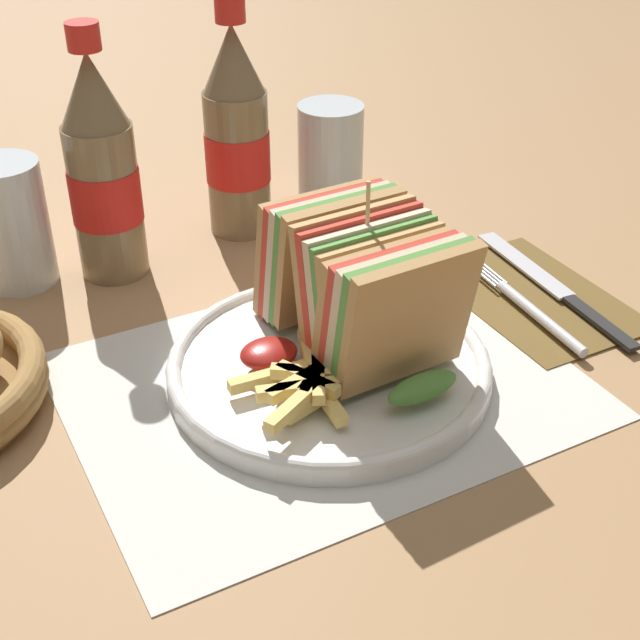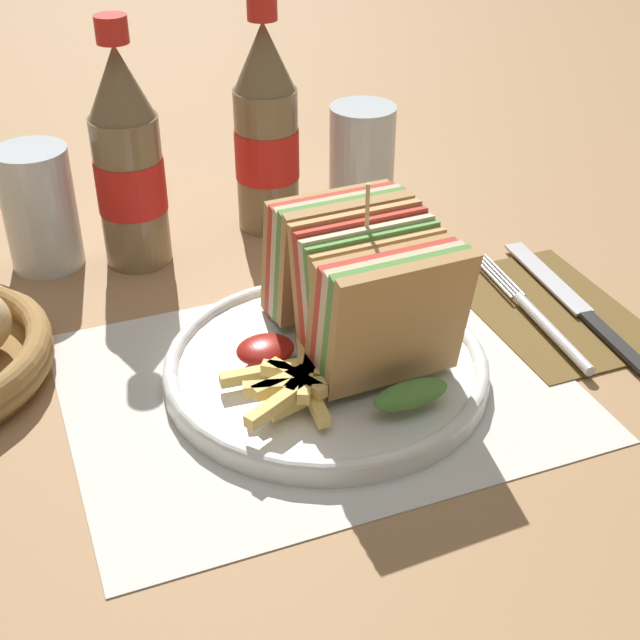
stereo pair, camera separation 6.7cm
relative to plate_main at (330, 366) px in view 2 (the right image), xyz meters
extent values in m
plane|color=#9E754C|center=(0.00, -0.01, -0.01)|extent=(4.00, 4.00, 0.00)
cube|color=silver|center=(-0.01, -0.01, -0.01)|extent=(0.37, 0.29, 0.00)
cylinder|color=white|center=(0.00, 0.00, 0.00)|extent=(0.25, 0.25, 0.01)
torus|color=white|center=(0.00, 0.00, 0.00)|extent=(0.25, 0.25, 0.01)
cube|color=tan|center=(0.03, -0.06, 0.06)|extent=(0.11, 0.03, 0.10)
cube|color=#518E3D|center=(0.03, -0.05, 0.06)|extent=(0.11, 0.03, 0.10)
cube|color=beige|center=(0.03, -0.04, 0.06)|extent=(0.11, 0.03, 0.10)
cube|color=red|center=(0.03, -0.03, 0.06)|extent=(0.11, 0.03, 0.10)
cube|color=tan|center=(0.03, -0.02, 0.06)|extent=(0.11, 0.03, 0.10)
ellipsoid|color=#518E3D|center=(0.03, -0.08, 0.02)|extent=(0.06, 0.02, 0.02)
cube|color=tan|center=(0.03, -0.03, 0.06)|extent=(0.11, 0.03, 0.10)
cube|color=#518E3D|center=(0.03, -0.02, 0.06)|extent=(0.11, 0.03, 0.10)
cube|color=beige|center=(0.03, -0.01, 0.06)|extent=(0.11, 0.03, 0.10)
cube|color=red|center=(0.03, 0.00, 0.06)|extent=(0.11, 0.03, 0.10)
cube|color=tan|center=(0.03, 0.01, 0.06)|extent=(0.11, 0.03, 0.10)
ellipsoid|color=#518E3D|center=(0.03, -0.03, 0.02)|extent=(0.06, 0.02, 0.02)
cube|color=tan|center=(0.03, 0.04, 0.06)|extent=(0.11, 0.03, 0.10)
cube|color=#518E3D|center=(0.03, 0.05, 0.06)|extent=(0.11, 0.03, 0.10)
cube|color=beige|center=(0.03, 0.06, 0.06)|extent=(0.11, 0.03, 0.10)
cube|color=red|center=(0.03, 0.07, 0.06)|extent=(0.11, 0.03, 0.10)
cube|color=tan|center=(0.03, 0.08, 0.06)|extent=(0.11, 0.03, 0.10)
ellipsoid|color=#518E3D|center=(0.03, 0.02, 0.02)|extent=(0.06, 0.02, 0.02)
cylinder|color=tan|center=(0.03, 0.00, 0.08)|extent=(0.00, 0.00, 0.14)
cube|color=#E5C166|center=(-0.05, -0.01, 0.01)|extent=(0.07, 0.01, 0.01)
cube|color=#E5C166|center=(-0.03, -0.05, 0.01)|extent=(0.01, 0.05, 0.01)
cube|color=#E5C166|center=(-0.05, -0.05, 0.01)|extent=(0.05, 0.02, 0.01)
cube|color=#E5C166|center=(-0.06, -0.06, 0.02)|extent=(0.05, 0.03, 0.01)
cube|color=#E5C166|center=(-0.02, -0.01, 0.02)|extent=(0.03, 0.06, 0.01)
cube|color=#E5C166|center=(-0.03, -0.04, 0.02)|extent=(0.03, 0.05, 0.01)
cube|color=#E5C166|center=(-0.04, -0.04, 0.02)|extent=(0.03, 0.05, 0.01)
cube|color=#E5C166|center=(-0.03, -0.03, 0.02)|extent=(0.04, 0.04, 0.01)
cube|color=#E5C166|center=(-0.05, -0.04, 0.02)|extent=(0.06, 0.03, 0.01)
cube|color=#E5C166|center=(-0.03, -0.03, 0.02)|extent=(0.06, 0.04, 0.01)
cube|color=#E5C166|center=(-0.04, -0.03, 0.02)|extent=(0.07, 0.03, 0.01)
ellipsoid|color=maroon|center=(-0.05, 0.01, 0.02)|extent=(0.04, 0.04, 0.02)
cube|color=brown|center=(0.21, 0.02, -0.01)|extent=(0.12, 0.18, 0.00)
cylinder|color=silver|center=(0.19, -0.02, 0.00)|extent=(0.02, 0.12, 0.01)
cylinder|color=silver|center=(0.19, 0.08, 0.00)|extent=(0.01, 0.08, 0.00)
cylinder|color=silver|center=(0.19, 0.08, 0.00)|extent=(0.01, 0.08, 0.00)
cylinder|color=silver|center=(0.20, 0.07, 0.00)|extent=(0.01, 0.08, 0.00)
cylinder|color=silver|center=(0.20, 0.07, 0.00)|extent=(0.01, 0.08, 0.00)
cube|color=black|center=(0.23, -0.05, 0.00)|extent=(0.02, 0.09, 0.00)
cube|color=silver|center=(0.24, 0.06, 0.00)|extent=(0.03, 0.13, 0.00)
cylinder|color=#7A6647|center=(-0.10, 0.24, 0.06)|extent=(0.06, 0.06, 0.14)
cylinder|color=red|center=(-0.10, 0.24, 0.07)|extent=(0.06, 0.06, 0.05)
cone|color=#7A6647|center=(-0.10, 0.24, 0.16)|extent=(0.06, 0.06, 0.06)
cylinder|color=red|center=(-0.10, 0.24, 0.20)|extent=(0.03, 0.03, 0.02)
cylinder|color=#7A6647|center=(0.04, 0.26, 0.06)|extent=(0.06, 0.06, 0.14)
cylinder|color=red|center=(0.04, 0.26, 0.07)|extent=(0.06, 0.06, 0.05)
cone|color=#7A6647|center=(0.04, 0.26, 0.16)|extent=(0.06, 0.06, 0.06)
cylinder|color=red|center=(0.04, 0.26, 0.20)|extent=(0.03, 0.03, 0.02)
cylinder|color=silver|center=(0.14, 0.25, 0.05)|extent=(0.07, 0.07, 0.11)
cylinder|color=silver|center=(-0.18, 0.26, 0.05)|extent=(0.07, 0.07, 0.11)
cylinder|color=black|center=(-0.18, 0.26, 0.01)|extent=(0.06, 0.06, 0.04)
camera|label=1|loc=(-0.27, -0.49, 0.40)|focal=50.00mm
camera|label=2|loc=(-0.21, -0.51, 0.40)|focal=50.00mm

